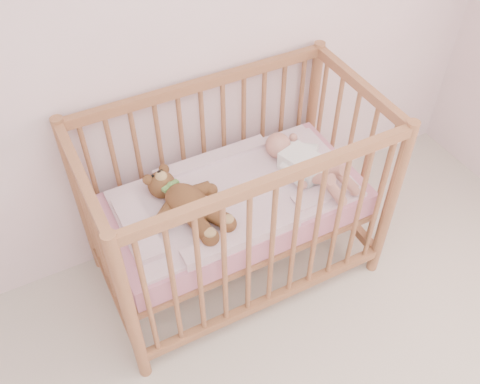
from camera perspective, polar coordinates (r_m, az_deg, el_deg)
wall_back at (r=2.26m, az=-13.05°, el=17.85°), size 4.00×0.02×2.70m
crib at (r=2.56m, az=-0.51°, el=-1.16°), size 1.36×0.76×1.00m
mattress at (r=2.57m, az=-0.51°, el=-1.39°), size 1.22×0.62×0.13m
blanket at (r=2.51m, az=-0.52°, el=-0.23°), size 1.10×0.58×0.06m
baby at (r=2.58m, az=6.79°, el=3.28°), size 0.43×0.62×0.14m
teddy_bear at (r=2.37m, az=-5.65°, el=-1.09°), size 0.51×0.60×0.14m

